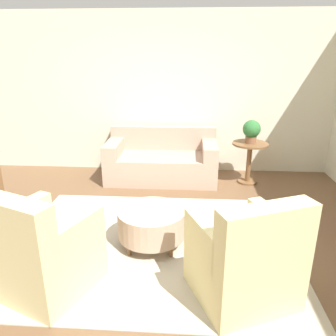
{
  "coord_description": "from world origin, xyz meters",
  "views": [
    {
      "loc": [
        0.4,
        -3.27,
        2.1
      ],
      "look_at": [
        0.15,
        0.55,
        0.75
      ],
      "focal_mm": 35.0,
      "sensor_mm": 36.0,
      "label": 1
    }
  ],
  "objects_px": {
    "side_table": "(249,156)",
    "potted_plant_on_side_table": "(252,130)",
    "couch": "(162,161)",
    "armchair_right": "(246,261)",
    "armchair_left": "(40,253)",
    "ottoman_table": "(152,223)"
  },
  "relations": [
    {
      "from": "potted_plant_on_side_table",
      "to": "couch",
      "type": "bearing_deg",
      "value": 175.72
    },
    {
      "from": "armchair_right",
      "to": "ottoman_table",
      "type": "height_order",
      "value": "armchair_right"
    },
    {
      "from": "side_table",
      "to": "potted_plant_on_side_table",
      "type": "height_order",
      "value": "potted_plant_on_side_table"
    },
    {
      "from": "couch",
      "to": "armchair_left",
      "type": "relative_size",
      "value": 1.79
    },
    {
      "from": "armchair_left",
      "to": "side_table",
      "type": "height_order",
      "value": "armchair_left"
    },
    {
      "from": "couch",
      "to": "armchair_right",
      "type": "relative_size",
      "value": 1.79
    },
    {
      "from": "potted_plant_on_side_table",
      "to": "side_table",
      "type": "bearing_deg",
      "value": 0.0
    },
    {
      "from": "ottoman_table",
      "to": "armchair_left",
      "type": "bearing_deg",
      "value": -138.45
    },
    {
      "from": "armchair_left",
      "to": "armchair_right",
      "type": "bearing_deg",
      "value": 0.0
    },
    {
      "from": "ottoman_table",
      "to": "armchair_right",
      "type": "bearing_deg",
      "value": -41.76
    },
    {
      "from": "armchair_left",
      "to": "armchair_right",
      "type": "height_order",
      "value": "same"
    },
    {
      "from": "couch",
      "to": "potted_plant_on_side_table",
      "type": "relative_size",
      "value": 4.92
    },
    {
      "from": "armchair_left",
      "to": "armchair_right",
      "type": "xyz_separation_m",
      "value": [
        1.84,
        0.0,
        0.0
      ]
    },
    {
      "from": "couch",
      "to": "side_table",
      "type": "relative_size",
      "value": 2.68
    },
    {
      "from": "armchair_right",
      "to": "side_table",
      "type": "height_order",
      "value": "armchair_right"
    },
    {
      "from": "armchair_right",
      "to": "armchair_left",
      "type": "bearing_deg",
      "value": 180.0
    },
    {
      "from": "armchair_left",
      "to": "side_table",
      "type": "bearing_deg",
      "value": 50.68
    },
    {
      "from": "armchair_left",
      "to": "side_table",
      "type": "relative_size",
      "value": 1.5
    },
    {
      "from": "armchair_left",
      "to": "ottoman_table",
      "type": "relative_size",
      "value": 1.37
    },
    {
      "from": "armchair_right",
      "to": "ottoman_table",
      "type": "bearing_deg",
      "value": 138.24
    },
    {
      "from": "ottoman_table",
      "to": "couch",
      "type": "bearing_deg",
      "value": 91.7
    },
    {
      "from": "ottoman_table",
      "to": "potted_plant_on_side_table",
      "type": "bearing_deg",
      "value": 55.22
    }
  ]
}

